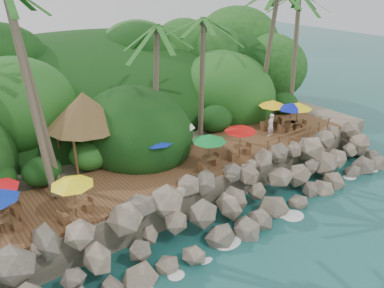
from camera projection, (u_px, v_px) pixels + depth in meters
ground at (257, 233)px, 22.66m from camera, size 140.00×140.00×0.00m
land_base at (120, 131)px, 33.80m from camera, size 32.00×25.20×2.10m
jungle_hill at (84, 118)px, 39.66m from camera, size 44.80×28.00×15.40m
seawall at (233, 201)px, 23.63m from camera, size 29.00×4.00×2.30m
terrace at (192, 161)px, 26.10m from camera, size 26.00×5.00×0.20m
jungle_foliage at (126, 146)px, 33.51m from camera, size 44.00×16.00×12.00m
foam_line at (253, 230)px, 22.86m from camera, size 25.20×0.80×0.06m
palapa at (84, 110)px, 24.40m from camera, size 4.73×4.73×4.60m
dining_clusters at (189, 137)px, 24.62m from camera, size 23.04×5.04×2.29m
railing at (300, 133)px, 28.46m from camera, size 7.20×0.10×1.00m
waiter at (271, 125)px, 29.27m from camera, size 0.67×0.48×1.73m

